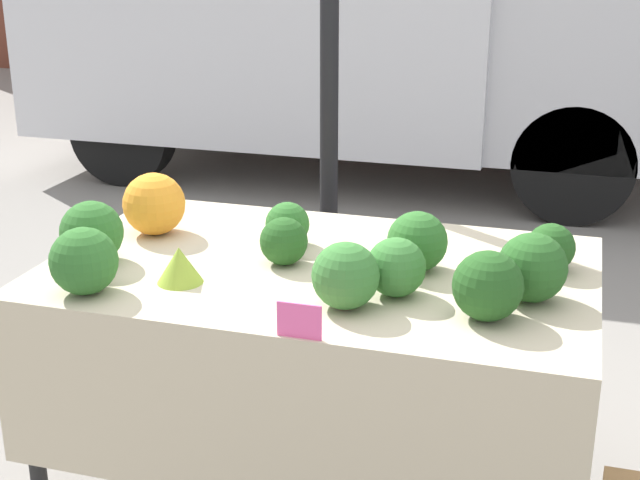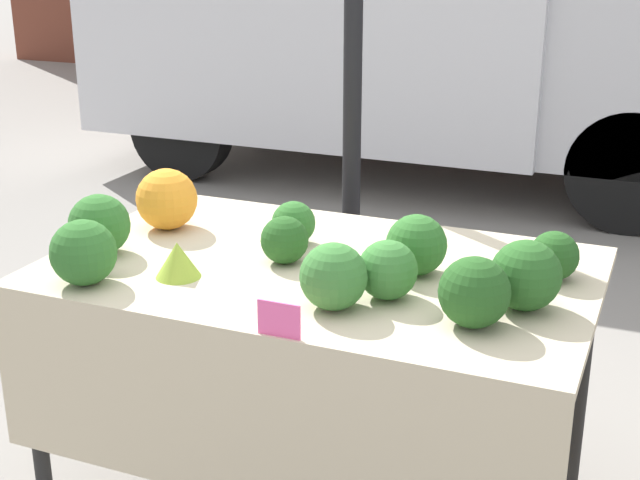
{
  "view_description": "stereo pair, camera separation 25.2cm",
  "coord_description": "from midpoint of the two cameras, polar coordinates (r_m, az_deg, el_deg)",
  "views": [
    {
      "loc": [
        0.71,
        -2.36,
        1.83
      ],
      "look_at": [
        0.0,
        0.0,
        0.96
      ],
      "focal_mm": 50.0,
      "sensor_mm": 36.0,
      "label": 1
    },
    {
      "loc": [
        0.94,
        -2.28,
        1.83
      ],
      "look_at": [
        0.0,
        0.0,
        0.96
      ],
      "focal_mm": 50.0,
      "sensor_mm": 36.0,
      "label": 2
    }
  ],
  "objects": [
    {
      "name": "broccoli_head_0",
      "position": [
        2.63,
        11.94,
        -0.52
      ],
      "size": [
        0.14,
        0.14,
        0.14
      ],
      "color": "#23511E",
      "rests_on": "market_table"
    },
    {
      "name": "broccoli_head_9",
      "position": [
        2.53,
        -17.67,
        -1.34
      ],
      "size": [
        0.19,
        0.19,
        0.19
      ],
      "color": "#2D6628",
      "rests_on": "market_table"
    },
    {
      "name": "orange_cauliflower",
      "position": [
        2.95,
        -13.0,
        2.23
      ],
      "size": [
        0.2,
        0.2,
        0.2
      ],
      "color": "orange",
      "rests_on": "market_table"
    },
    {
      "name": "broccoli_head_7",
      "position": [
        2.32,
        -1.46,
        -2.36
      ],
      "size": [
        0.18,
        0.18,
        0.18
      ],
      "color": "#387533",
      "rests_on": "market_table"
    },
    {
      "name": "broccoli_head_3",
      "position": [
        2.58,
        3.47,
        -0.14
      ],
      "size": [
        0.18,
        0.18,
        0.18
      ],
      "color": "#2D6628",
      "rests_on": "market_table"
    },
    {
      "name": "broccoli_head_8",
      "position": [
        2.75,
        -16.97,
        0.44
      ],
      "size": [
        0.19,
        0.19,
        0.19
      ],
      "color": "#2D6628",
      "rests_on": "market_table"
    },
    {
      "name": "romanesco_head",
      "position": [
        2.55,
        -11.79,
        -1.62
      ],
      "size": [
        0.13,
        0.13,
        0.1
      ],
      "color": "#93B238",
      "rests_on": "market_table"
    },
    {
      "name": "broccoli_head_5",
      "position": [
        2.63,
        -5.07,
        -0.13
      ],
      "size": [
        0.14,
        0.14,
        0.14
      ],
      "color": "#23511E",
      "rests_on": "market_table"
    },
    {
      "name": "broccoli_head_6",
      "position": [
        2.4,
        10.54,
        -1.8
      ],
      "size": [
        0.19,
        0.19,
        0.19
      ],
      "color": "#285B23",
      "rests_on": "market_table"
    },
    {
      "name": "broccoli_head_1",
      "position": [
        2.4,
        1.91,
        -1.81
      ],
      "size": [
        0.16,
        0.16,
        0.16
      ],
      "color": "#387533",
      "rests_on": "market_table"
    },
    {
      "name": "tent_pole",
      "position": [
        3.38,
        -1.57,
        8.48
      ],
      "size": [
        0.07,
        0.07,
        2.37
      ],
      "color": "black",
      "rests_on": "ground_plane"
    },
    {
      "name": "broccoli_head_4",
      "position": [
        2.27,
        7.6,
        -2.99
      ],
      "size": [
        0.18,
        0.18,
        0.18
      ],
      "color": "#23511E",
      "rests_on": "market_table"
    },
    {
      "name": "market_table",
      "position": [
        2.62,
        -3.19,
        -4.4
      ],
      "size": [
        1.61,
        0.99,
        0.88
      ],
      "color": "beige",
      "rests_on": "ground_plane"
    },
    {
      "name": "broccoli_head_2",
      "position": [
        2.79,
        -4.68,
        0.99
      ],
      "size": [
        0.14,
        0.14,
        0.14
      ],
      "color": "#2D6628",
      "rests_on": "market_table"
    },
    {
      "name": "price_sign",
      "position": [
        2.17,
        -4.67,
        -5.25
      ],
      "size": [
        0.11,
        0.01,
        0.09
      ],
      "color": "#F45B9E",
      "rests_on": "market_table"
    },
    {
      "name": "parked_truck",
      "position": [
        6.84,
        0.54,
        14.84
      ],
      "size": [
        4.82,
        2.07,
        2.36
      ],
      "color": "silver",
      "rests_on": "ground_plane"
    }
  ]
}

